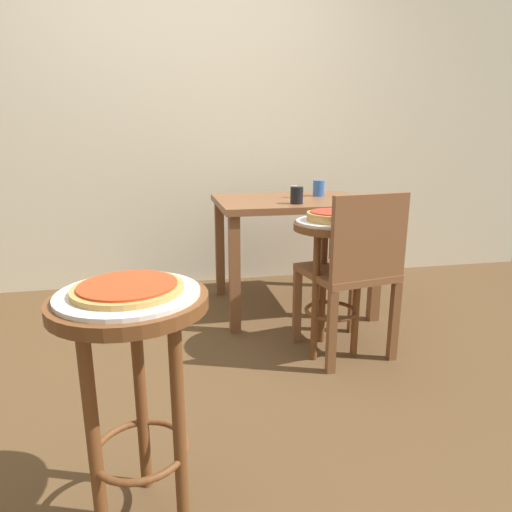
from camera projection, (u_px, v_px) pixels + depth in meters
name	position (u px, v px, depth m)	size (l,w,h in m)	color
ground_plane	(206.00, 388.00, 1.96)	(6.00, 6.00, 0.00)	brown
back_wall	(179.00, 82.00, 3.15)	(6.00, 0.10, 3.00)	beige
stool_foreground	(134.00, 357.00, 1.16)	(0.41, 0.41, 0.69)	brown
serving_plate_foreground	(129.00, 294.00, 1.12)	(0.37, 0.37, 0.01)	white
pizza_foreground	(128.00, 288.00, 1.11)	(0.28, 0.28, 0.02)	tan
stool_middle	(333.00, 257.00, 2.18)	(0.41, 0.41, 0.69)	brown
serving_plate_middle	(335.00, 222.00, 2.14)	(0.38, 0.38, 0.01)	silver
pizza_middle	(335.00, 216.00, 2.13)	(0.28, 0.28, 0.05)	tan
dining_table	(292.00, 216.00, 2.81)	(0.97, 0.77, 0.73)	brown
cup_near_edge	(297.00, 195.00, 2.54)	(0.08, 0.08, 0.10)	black
cup_far_edge	(319.00, 188.00, 2.91)	(0.08, 0.08, 0.10)	#3360B2
condiment_shaker	(294.00, 192.00, 2.83)	(0.04, 0.04, 0.08)	white
wooden_chair	(353.00, 269.00, 2.15)	(0.46, 0.46, 0.85)	brown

